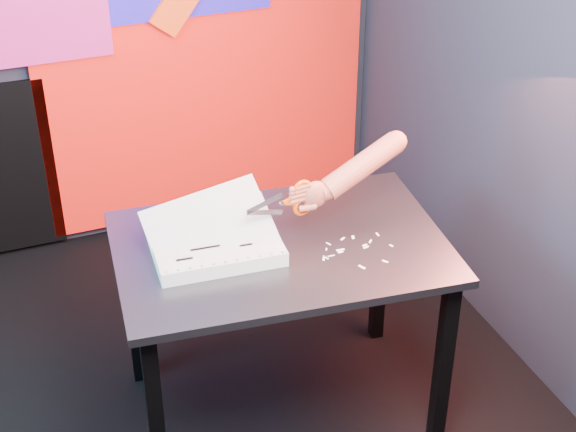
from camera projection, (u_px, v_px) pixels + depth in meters
name	position (u px, v px, depth m)	size (l,w,h in m)	color
room	(125.00, 106.00, 2.52)	(3.01, 3.01, 2.71)	black
backdrop	(76.00, 56.00, 3.91)	(2.88, 0.05, 2.08)	red
work_table	(281.00, 268.00, 3.05)	(1.19, 0.86, 0.75)	black
printout_stack	(215.00, 245.00, 2.94)	(0.44, 0.34, 0.22)	silver
scissors	(298.00, 199.00, 2.95)	(0.24, 0.04, 0.14)	#B4B4B4
hand_forearm	(354.00, 170.00, 3.01)	(0.44, 0.11, 0.21)	#AF5647
paper_clippings	(353.00, 250.00, 2.97)	(0.26, 0.20, 0.00)	silver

